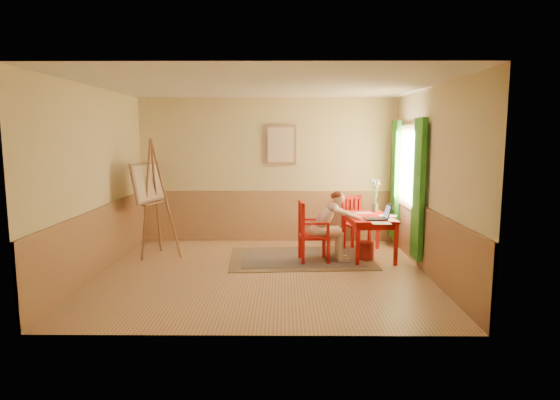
{
  "coord_description": "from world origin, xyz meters",
  "views": [
    {
      "loc": [
        0.31,
        -6.94,
        2.09
      ],
      "look_at": [
        0.25,
        0.55,
        1.05
      ],
      "focal_mm": 30.16,
      "sensor_mm": 36.0,
      "label": 1
    }
  ],
  "objects_px": {
    "figure": "(329,223)",
    "easel": "(150,187)",
    "chair_back": "(355,221)",
    "table": "(369,221)",
    "chair_left": "(311,232)",
    "laptop": "(379,216)"
  },
  "relations": [
    {
      "from": "table",
      "to": "easel",
      "type": "distance_m",
      "value": 3.79
    },
    {
      "from": "chair_left",
      "to": "easel",
      "type": "relative_size",
      "value": 0.5
    },
    {
      "from": "chair_back",
      "to": "figure",
      "type": "height_order",
      "value": "figure"
    },
    {
      "from": "figure",
      "to": "laptop",
      "type": "bearing_deg",
      "value": -3.48
    },
    {
      "from": "chair_back",
      "to": "easel",
      "type": "height_order",
      "value": "easel"
    },
    {
      "from": "table",
      "to": "laptop",
      "type": "relative_size",
      "value": 2.85
    },
    {
      "from": "table",
      "to": "figure",
      "type": "bearing_deg",
      "value": -156.89
    },
    {
      "from": "chair_back",
      "to": "figure",
      "type": "relative_size",
      "value": 0.79
    },
    {
      "from": "chair_left",
      "to": "easel",
      "type": "bearing_deg",
      "value": 172.25
    },
    {
      "from": "laptop",
      "to": "easel",
      "type": "distance_m",
      "value": 3.89
    },
    {
      "from": "chair_left",
      "to": "figure",
      "type": "height_order",
      "value": "figure"
    },
    {
      "from": "chair_left",
      "to": "chair_back",
      "type": "bearing_deg",
      "value": 53.7
    },
    {
      "from": "figure",
      "to": "chair_back",
      "type": "bearing_deg",
      "value": 63.4
    },
    {
      "from": "figure",
      "to": "easel",
      "type": "relative_size",
      "value": 0.58
    },
    {
      "from": "figure",
      "to": "easel",
      "type": "distance_m",
      "value": 3.1
    },
    {
      "from": "table",
      "to": "chair_back",
      "type": "xyz_separation_m",
      "value": [
        -0.09,
        0.92,
        -0.17
      ]
    },
    {
      "from": "chair_back",
      "to": "figure",
      "type": "bearing_deg",
      "value": -116.6
    },
    {
      "from": "table",
      "to": "figure",
      "type": "height_order",
      "value": "figure"
    },
    {
      "from": "table",
      "to": "laptop",
      "type": "xyz_separation_m",
      "value": [
        0.11,
        -0.35,
        0.14
      ]
    },
    {
      "from": "table",
      "to": "easel",
      "type": "height_order",
      "value": "easel"
    },
    {
      "from": "chair_left",
      "to": "laptop",
      "type": "xyz_separation_m",
      "value": [
        1.11,
        -0.03,
        0.26
      ]
    },
    {
      "from": "easel",
      "to": "figure",
      "type": "bearing_deg",
      "value": -6.63
    }
  ]
}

